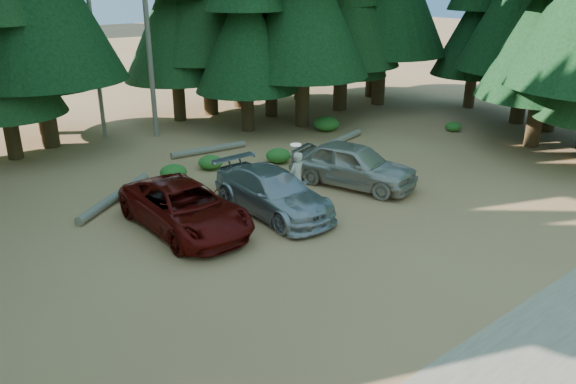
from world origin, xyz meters
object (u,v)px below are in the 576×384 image
at_px(red_pickup, 185,207).
at_px(silver_minivan_right, 353,164).
at_px(frisbee_player, 297,177).
at_px(log_mid, 209,150).
at_px(log_right, 331,144).
at_px(log_left, 115,197).
at_px(silver_minivan_center, 273,192).

xyz_separation_m(red_pickup, silver_minivan_right, (6.77, -0.55, 0.10)).
bearing_deg(frisbee_player, red_pickup, -24.53).
bearing_deg(frisbee_player, log_mid, -108.58).
xyz_separation_m(red_pickup, log_mid, (4.80, 6.37, -0.57)).
bearing_deg(red_pickup, log_right, 20.57).
bearing_deg(log_left, frisbee_player, -81.61).
distance_m(silver_minivan_center, silver_minivan_right, 3.89).
xyz_separation_m(log_left, log_right, (10.34, -0.03, 0.01)).
xyz_separation_m(silver_minivan_center, silver_minivan_right, (3.88, 0.14, 0.10)).
bearing_deg(log_left, log_mid, -9.38).
bearing_deg(silver_minivan_center, log_mid, 75.42).
height_order(log_left, log_mid, log_left).
relative_size(red_pickup, silver_minivan_center, 1.05).
distance_m(silver_minivan_center, log_mid, 7.34).
bearing_deg(log_right, silver_minivan_right, -140.18).
height_order(silver_minivan_center, log_right, silver_minivan_center).
bearing_deg(silver_minivan_right, silver_minivan_center, 164.23).
height_order(silver_minivan_center, frisbee_player, frisbee_player).
relative_size(red_pickup, frisbee_player, 2.58).
height_order(frisbee_player, log_left, frisbee_player).
distance_m(silver_minivan_center, log_right, 7.92).
bearing_deg(silver_minivan_right, log_right, 37.73).
xyz_separation_m(silver_minivan_center, log_mid, (1.92, 7.06, -0.57)).
bearing_deg(red_pickup, silver_minivan_center, -13.17).
distance_m(red_pickup, frisbee_player, 3.82).
distance_m(silver_minivan_right, log_mid, 7.22).
relative_size(red_pickup, log_mid, 1.46).
relative_size(log_mid, log_right, 0.68).
distance_m(red_pickup, silver_minivan_center, 2.97).
relative_size(red_pickup, log_right, 1.00).
bearing_deg(log_mid, red_pickup, -119.69).
height_order(silver_minivan_center, log_left, silver_minivan_center).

